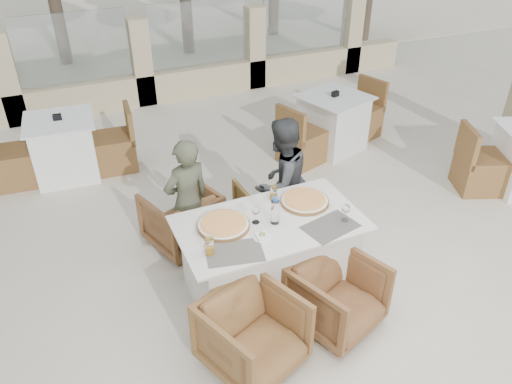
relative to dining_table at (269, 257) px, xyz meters
name	(u,v)px	position (x,y,z in m)	size (l,w,h in m)	color
ground	(264,282)	(-0.01, 0.09, -0.39)	(80.00, 80.00, 0.00)	beige
perimeter_wall_far	(141,56)	(-0.01, 4.89, 0.42)	(10.00, 0.34, 1.60)	beige
dining_table	(269,257)	(0.00, 0.00, 0.00)	(1.60, 0.90, 0.77)	silver
placemat_near_left	(235,252)	(-0.43, -0.26, 0.39)	(0.45, 0.30, 0.00)	#625C54
placemat_near_right	(330,227)	(0.44, -0.27, 0.39)	(0.45, 0.30, 0.00)	#58514B
pizza_left	(223,224)	(-0.39, 0.10, 0.41)	(0.45, 0.45, 0.06)	orange
pizza_right	(305,200)	(0.41, 0.14, 0.41)	(0.44, 0.44, 0.06)	#C64D1B
water_bottle	(275,210)	(0.03, -0.02, 0.51)	(0.08, 0.08, 0.26)	#C2DFFF
wine_glass_centre	(256,214)	(-0.12, 0.04, 0.48)	(0.08, 0.08, 0.18)	silver
wine_glass_corner	(346,212)	(0.60, -0.24, 0.48)	(0.08, 0.08, 0.18)	white
beer_glass_left	(210,246)	(-0.61, -0.19, 0.46)	(0.07, 0.07, 0.14)	gold
beer_glass_right	(274,193)	(0.18, 0.31, 0.45)	(0.07, 0.07, 0.13)	gold
olive_dish	(262,236)	(-0.15, -0.17, 0.41)	(0.11, 0.11, 0.04)	white
armchair_far_left	(182,218)	(-0.53, 1.00, -0.08)	(0.65, 0.67, 0.61)	brown
armchair_far_right	(270,206)	(0.40, 0.86, -0.10)	(0.61, 0.63, 0.57)	olive
armchair_near_left	(253,334)	(-0.47, -0.71, -0.07)	(0.68, 0.70, 0.63)	brown
armchair_near_right	(337,296)	(0.34, -0.60, -0.08)	(0.66, 0.68, 0.62)	brown
diner_left	(188,201)	(-0.51, 0.77, 0.26)	(0.47, 0.31, 1.30)	#484C37
diner_right	(281,182)	(0.44, 0.68, 0.29)	(0.66, 0.51, 1.36)	#35383A
bg_table_a	(64,148)	(-1.46, 2.93, 0.00)	(1.64, 0.82, 0.77)	white
bg_table_b	(333,123)	(2.00, 2.23, 0.00)	(1.64, 0.82, 0.77)	silver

